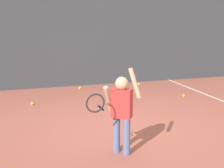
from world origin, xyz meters
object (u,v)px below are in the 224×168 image
tennis_player (121,108)px  tennis_ball_0 (139,84)px  tennis_ball_3 (184,96)px  tennis_ball_1 (32,104)px  tennis_ball_2 (80,88)px

tennis_player → tennis_ball_0: size_ratio=20.46×
tennis_ball_3 → tennis_ball_1: bearing=174.4°
tennis_player → tennis_ball_3: 4.13m
tennis_ball_2 → tennis_ball_3: 2.95m
tennis_ball_1 → tennis_ball_2: same height
tennis_ball_2 → tennis_ball_3: (2.39, -1.73, 0.00)m
tennis_ball_1 → tennis_player: bearing=-72.4°
tennis_ball_2 → tennis_ball_0: bearing=1.4°
tennis_ball_0 → tennis_ball_2: same height
tennis_ball_1 → tennis_ball_2: (1.46, 1.35, 0.00)m
tennis_ball_0 → tennis_player: bearing=-115.2°
tennis_player → tennis_ball_1: bearing=144.2°
tennis_ball_2 → tennis_ball_3: bearing=-35.8°
tennis_player → tennis_ball_3: (2.78, 2.97, -0.69)m
tennis_ball_1 → tennis_ball_3: same height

